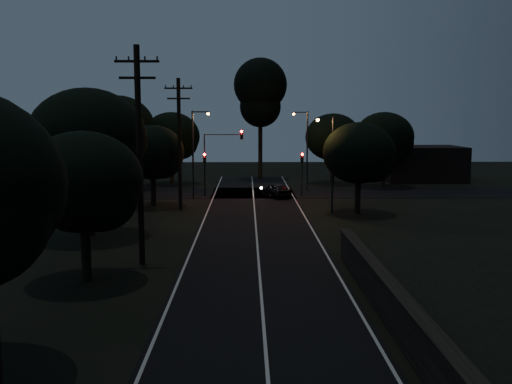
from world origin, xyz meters
name	(u,v)px	position (x,y,z in m)	size (l,w,h in m)	color
road_surface	(255,211)	(0.00, 31.12, 0.01)	(60.00, 70.00, 0.03)	black
utility_pole_mid	(139,152)	(-6.00, 15.00, 5.74)	(2.20, 0.30, 11.00)	black
utility_pole_far	(179,142)	(-6.00, 32.00, 5.48)	(2.20, 0.30, 10.50)	black
tree_left_b	(87,185)	(-7.81, 11.89, 4.47)	(5.42, 5.42, 6.89)	black
tree_left_c	(91,141)	(-10.24, 21.85, 6.00)	(7.34, 7.34, 9.28)	black
tree_left_d	(154,154)	(-8.31, 33.89, 4.40)	(5.36, 5.36, 6.80)	black
tree_far_nw	(173,138)	(-8.78, 49.87, 5.16)	(6.30, 6.30, 7.97)	black
tree_far_w	(120,128)	(-13.73, 45.85, 6.28)	(7.57, 7.57, 9.66)	black
tree_far_ne	(335,138)	(9.22, 49.87, 5.06)	(6.19, 6.19, 7.83)	black
tree_far_e	(386,138)	(14.22, 46.87, 5.16)	(6.28, 6.28, 7.97)	black
tree_right_a	(362,155)	(8.20, 29.89, 4.59)	(5.57, 5.57, 7.08)	black
tall_pine	(260,92)	(1.00, 55.00, 10.37)	(6.33, 6.33, 14.38)	black
building_left	(79,163)	(-20.00, 52.00, 2.20)	(10.00, 8.00, 4.40)	black
building_right	(422,163)	(20.00, 53.00, 2.00)	(9.00, 7.00, 4.00)	black
signal_left	(205,166)	(-4.60, 39.99, 2.84)	(0.28, 0.35, 4.10)	black
signal_right	(302,166)	(4.60, 39.99, 2.84)	(0.28, 0.35, 4.10)	black
signal_mast	(222,150)	(-2.91, 39.99, 4.34)	(3.70, 0.35, 6.25)	black
streetlight_a	(195,148)	(-5.31, 38.00, 4.64)	(1.66, 0.26, 8.00)	black
streetlight_b	(305,145)	(5.31, 44.00, 4.64)	(1.66, 0.26, 8.00)	black
streetlight_c	(331,158)	(5.83, 30.00, 4.35)	(1.46, 0.26, 7.50)	black
car	(276,190)	(2.08, 38.97, 0.67)	(1.59, 3.95, 1.34)	black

